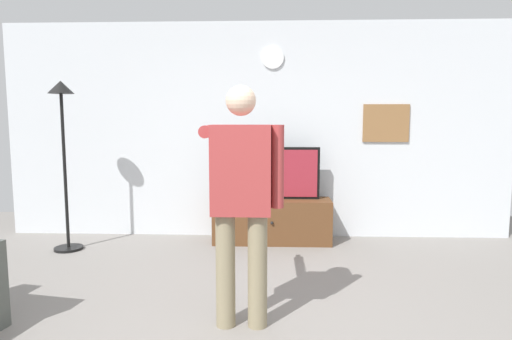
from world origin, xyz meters
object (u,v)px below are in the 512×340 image
Objects in this scene: television at (272,173)px; wall_clock at (273,58)px; floor_lamp at (63,130)px; person_standing_nearer_lamp at (241,193)px; framed_picture at (386,123)px; tv_stand at (272,221)px.

wall_clock is at bearing 90.00° from television.
floor_lamp reaches higher than person_standing_nearer_lamp.
floor_lamp is (-3.76, -0.70, -0.08)m from framed_picture.
floor_lamp is at bearing -169.14° from television.
tv_stand is 2.32m from person_standing_nearer_lamp.
framed_picture is at bearing 10.53° from floor_lamp.
wall_clock is at bearing 85.10° from person_standing_nearer_lamp.
person_standing_nearer_lamp is at bearing -39.95° from floor_lamp.
person_standing_nearer_lamp is at bearing -94.90° from wall_clock.
television is 1.55m from framed_picture.
floor_lamp is (-2.35, -0.40, 1.11)m from tv_stand.
television is 0.66× the size of person_standing_nearer_lamp.
wall_clock is 0.14× the size of floor_lamp.
television is (-0.00, 0.05, 0.58)m from tv_stand.
tv_stand is 0.58m from television.
floor_lamp is (-2.35, -0.45, 0.53)m from television.
framed_picture is 3.01m from person_standing_nearer_lamp.
television is 2.25m from person_standing_nearer_lamp.
wall_clock reaches higher than tv_stand.
person_standing_nearer_lamp is (-0.21, -2.24, 0.13)m from television.
tv_stand is 5.23× the size of wall_clock.
tv_stand is at bearing 84.46° from person_standing_nearer_lamp.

